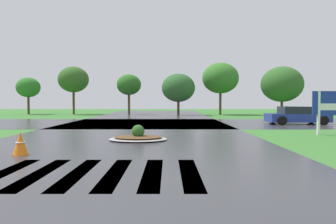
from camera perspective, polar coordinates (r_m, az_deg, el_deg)
The scene contains 7 objects.
asphalt_roadway at distance 13.89m, azimuth -6.93°, elevation -5.19°, with size 11.99×80.00×0.01m, color #35353A.
asphalt_cross_road at distance 24.98m, azimuth -3.73°, elevation -1.94°, with size 90.00×10.79×0.01m, color #35353A.
crosswalk_stripes at distance 8.18m, azimuth -12.15°, elevation -10.38°, with size 4.95×3.52×0.01m.
median_island at distance 14.38m, azimuth -5.01°, elevation -4.39°, with size 2.55×2.02×0.68m.
car_blue_compact at distance 25.66m, azimuth 21.78°, elevation -0.64°, with size 4.44×2.23×1.29m.
traffic_cone at distance 11.49m, azimuth -24.15°, elevation -5.06°, with size 0.48×0.48×0.75m.
background_treeline at distance 38.87m, azimuth 4.00°, elevation 5.08°, with size 34.30×6.67×6.24m.
Camera 1 is at (1.72, -3.67, 1.77)m, focal length 34.91 mm.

